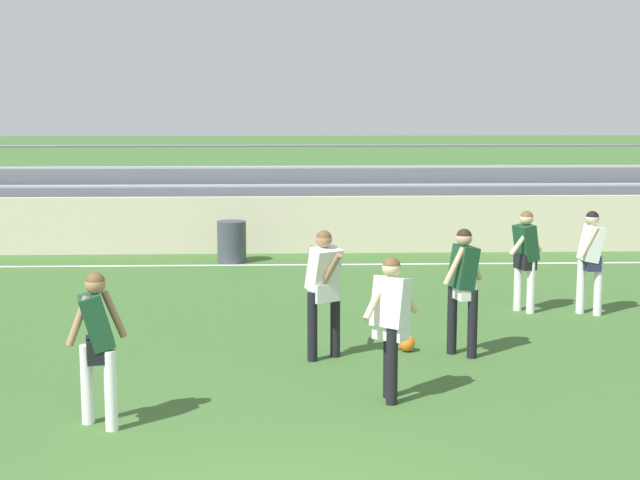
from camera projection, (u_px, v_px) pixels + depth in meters
The scene contains 11 objects.
field_line_sideline at pixel (270, 265), 19.45m from camera, with size 44.00×0.12×0.01m, color white.
sideline_wall at pixel (271, 225), 20.87m from camera, with size 48.00×0.16×1.24m, color beige.
bleacher_stand at pixel (286, 200), 23.25m from camera, with size 27.44×2.67×2.19m.
trash_bin at pixel (232, 242), 19.71m from camera, with size 0.60×0.60×0.86m, color #3D424C.
player_dark_challenging at pixel (463, 280), 12.46m from camera, with size 0.60×0.45×1.69m.
player_white_on_ball at pixel (324, 283), 12.31m from camera, with size 0.51×0.76×1.69m.
player_dark_deep_cover at pixel (526, 252), 15.07m from camera, with size 0.64×0.49×1.62m.
player_white_trailing_run at pixel (591, 253), 14.89m from camera, with size 0.49×0.44×1.64m.
player_white_dropping_back at pixel (391, 316), 10.59m from camera, with size 0.69×0.48×1.64m.
player_dark_wide_right at pixel (97, 336), 9.74m from camera, with size 0.57×0.45×1.63m.
soccer_ball at pixel (407, 343), 12.80m from camera, with size 0.22×0.22×0.22m, color orange.
Camera 1 is at (0.29, -6.83, 3.37)m, focal length 53.63 mm.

